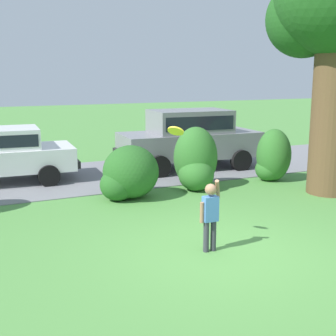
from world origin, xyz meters
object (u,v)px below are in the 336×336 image
(frisbee, at_px, (176,131))
(parked_suv, at_px, (190,136))
(parked_sedan, at_px, (0,154))
(child_thrower, at_px, (210,212))

(frisbee, bearing_deg, parked_suv, 60.55)
(parked_sedan, distance_m, frisbee, 7.05)
(child_thrower, height_order, frisbee, frisbee)
(frisbee, bearing_deg, parked_sedan, 109.74)
(parked_sedan, bearing_deg, parked_suv, -4.40)
(parked_suv, distance_m, frisbee, 7.07)
(child_thrower, distance_m, frisbee, 1.51)
(parked_suv, bearing_deg, frisbee, -119.45)
(parked_suv, distance_m, child_thrower, 7.14)
(parked_suv, xyz_separation_m, child_thrower, (-2.97, -6.49, -0.36))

